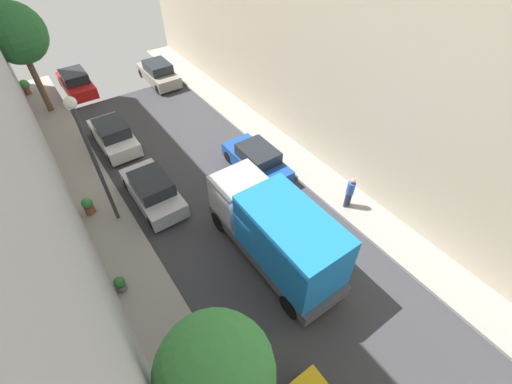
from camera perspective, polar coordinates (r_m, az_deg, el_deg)
ground at (r=15.54m, az=-0.26°, el=-7.39°), size 32.00×32.00×0.00m
sidewalk_left at (r=14.47m, az=-17.34°, el=-15.89°), size 2.00×44.00×0.15m
sidewalk_right at (r=17.88m, az=12.95°, el=0.24°), size 2.00×44.00×0.15m
building_right at (r=17.13m, az=27.88°, el=24.80°), size 6.00×44.00×15.49m
parked_car_left_1 at (r=17.24m, az=-16.73°, el=0.24°), size 1.78×4.20×1.57m
parked_car_left_2 at (r=21.68m, az=-22.54°, el=8.68°), size 1.78×4.20×1.57m
parked_car_left_3 at (r=28.63m, az=-27.65°, el=15.74°), size 1.78×4.20×1.57m
parked_car_right_1 at (r=18.21m, az=0.15°, el=5.22°), size 1.78×4.20×1.57m
parked_car_right_2 at (r=27.93m, az=-15.86°, el=18.41°), size 1.78×4.20×1.57m
delivery_truck at (r=13.41m, az=3.39°, el=-6.68°), size 2.26×6.60×3.38m
pedestrian at (r=16.53m, az=15.30°, el=0.08°), size 0.40×0.36×1.72m
street_tree_0 at (r=25.43m, az=-35.02°, el=20.65°), size 3.38×3.38×6.59m
street_tree_2 at (r=8.58m, az=-6.81°, el=-27.58°), size 2.72×2.72×5.30m
potted_plant_1 at (r=14.53m, az=-21.61°, el=-13.96°), size 0.44×0.44×0.70m
potted_plant_3 at (r=29.93m, az=-33.96°, el=14.39°), size 0.65×0.65×1.02m
potted_plant_4 at (r=17.77m, az=-26.07°, el=-2.03°), size 0.51×0.51×0.86m
lamp_post at (r=14.82m, az=-25.91°, el=6.55°), size 0.44×0.44×6.17m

